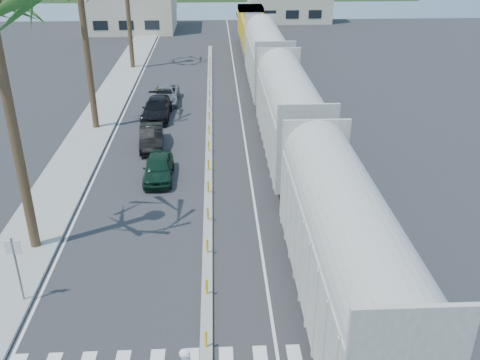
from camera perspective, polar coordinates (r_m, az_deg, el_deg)
name	(u,v)px	position (r m, az deg, el deg)	size (l,w,h in m)	color
ground	(207,330)	(20.72, -3.59, -15.72)	(140.00, 140.00, 0.00)	#28282B
sidewalk	(101,114)	(43.69, -14.58, 6.78)	(3.00, 90.00, 0.15)	gray
rails	(269,101)	(45.84, 3.06, 8.41)	(1.56, 100.00, 0.06)	black
median	(209,136)	(38.01, -3.32, 4.75)	(0.45, 60.00, 0.85)	gray
lane_markings	(182,114)	(42.86, -6.18, 7.00)	(9.42, 90.00, 0.01)	silver
freight_train	(279,91)	(38.42, 4.16, 9.40)	(3.00, 60.94, 5.85)	#A29F94
street_sign	(16,261)	(22.50, -22.81, -7.98)	(0.60, 0.08, 3.00)	slate
car_lead	(158,168)	(31.75, -8.69, 1.31)	(1.75, 4.20, 1.42)	black
car_second	(152,137)	(36.44, -9.40, 4.55)	(1.85, 4.45, 1.43)	black
car_third	(157,109)	(42.01, -8.86, 7.51)	(2.16, 5.14, 1.48)	black
car_rear	(165,95)	(45.71, -8.00, 8.98)	(2.24, 4.81, 1.33)	#929496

